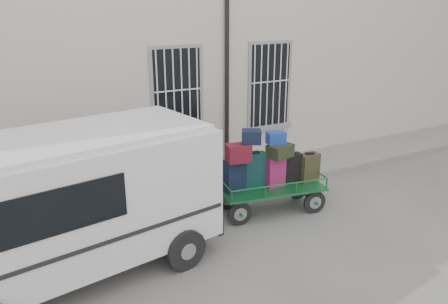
% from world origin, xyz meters
% --- Properties ---
extents(ground, '(80.00, 80.00, 0.00)m').
position_xyz_m(ground, '(0.00, 0.00, 0.00)').
color(ground, '#61615C').
rests_on(ground, ground).
extents(building, '(24.00, 5.15, 6.00)m').
position_xyz_m(building, '(0.00, 5.50, 3.00)').
color(building, beige).
rests_on(building, ground).
extents(sidewalk, '(24.00, 1.70, 0.15)m').
position_xyz_m(sidewalk, '(0.00, 2.20, 0.07)').
color(sidewalk, gray).
rests_on(sidewalk, ground).
extents(luggage_cart, '(2.70, 1.38, 1.92)m').
position_xyz_m(luggage_cart, '(0.59, 0.39, 0.92)').
color(luggage_cart, black).
rests_on(luggage_cart, ground).
extents(van, '(5.09, 2.82, 2.43)m').
position_xyz_m(van, '(-3.58, -0.05, 1.39)').
color(van, white).
rests_on(van, ground).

